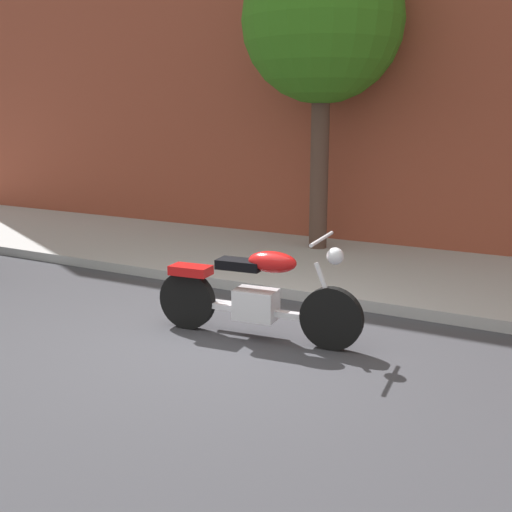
{
  "coord_description": "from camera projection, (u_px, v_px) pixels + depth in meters",
  "views": [
    {
      "loc": [
        3.24,
        -5.11,
        2.33
      ],
      "look_at": [
        0.23,
        0.37,
        0.89
      ],
      "focal_mm": 43.83,
      "sensor_mm": 36.0,
      "label": 1
    }
  ],
  "objects": [
    {
      "name": "street_tree",
      "position": [
        323.0,
        23.0,
        9.61
      ],
      "size": [
        2.51,
        2.51,
        4.97
      ],
      "color": "#4F372D",
      "rests_on": "ground"
    },
    {
      "name": "motorcycle",
      "position": [
        256.0,
        295.0,
        6.52
      ],
      "size": [
        2.28,
        0.7,
        1.14
      ],
      "color": "black",
      "rests_on": "ground"
    },
    {
      "name": "sidewalk",
      "position": [
        342.0,
        268.0,
        9.34
      ],
      "size": [
        21.71,
        3.33,
        0.14
      ],
      "primitive_type": "cube",
      "color": "#AAAAAA",
      "rests_on": "ground"
    },
    {
      "name": "ground_plane",
      "position": [
        220.0,
        345.0,
        6.41
      ],
      "size": [
        60.0,
        60.0,
        0.0
      ],
      "primitive_type": "plane",
      "color": "#38383D"
    }
  ]
}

